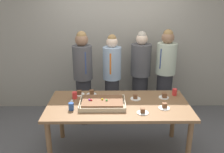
{
  "coord_description": "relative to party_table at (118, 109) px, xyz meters",
  "views": [
    {
      "loc": [
        -0.12,
        -3.02,
        2.24
      ],
      "look_at": [
        -0.09,
        0.15,
        1.14
      ],
      "focal_mm": 38.43,
      "sensor_mm": 36.0,
      "label": 1
    }
  ],
  "objects": [
    {
      "name": "person_striped_tie_right",
      "position": [
        -0.58,
        0.91,
        0.17
      ],
      "size": [
        0.33,
        0.33,
        1.66
      ],
      "rotation": [
        0.0,
        0.0,
        -1.21
      ],
      "color": "#28282D",
      "rests_on": "ground_plane"
    },
    {
      "name": "interior_back_panel",
      "position": [
        0.0,
        1.6,
        0.8
      ],
      "size": [
        8.0,
        0.12,
        3.0
      ],
      "primitive_type": "cube",
      "color": "#9E998E",
      "rests_on": "ground_plane"
    },
    {
      "name": "plated_slice_far_left",
      "position": [
        0.61,
        -0.14,
        0.11
      ],
      "size": [
        0.15,
        0.15,
        0.07
      ],
      "color": "white",
      "rests_on": "party_table"
    },
    {
      "name": "plated_slice_near_right",
      "position": [
        0.3,
        -0.28,
        0.1
      ],
      "size": [
        0.15,
        0.15,
        0.07
      ],
      "color": "white",
      "rests_on": "party_table"
    },
    {
      "name": "drink_cup_nearest",
      "position": [
        -0.63,
        0.19,
        0.13
      ],
      "size": [
        0.07,
        0.07,
        0.1
      ],
      "primitive_type": "cylinder",
      "color": "red",
      "rests_on": "party_table"
    },
    {
      "name": "person_serving_front",
      "position": [
        0.88,
        1.08,
        0.16
      ],
      "size": [
        0.35,
        0.35,
        1.66
      ],
      "rotation": [
        0.0,
        0.0,
        -2.35
      ],
      "color": "#28282D",
      "rests_on": "ground_plane"
    },
    {
      "name": "plated_slice_far_right",
      "position": [
        -0.39,
        0.31,
        0.11
      ],
      "size": [
        0.15,
        0.15,
        0.08
      ],
      "color": "white",
      "rests_on": "party_table"
    },
    {
      "name": "person_green_shirt_behind",
      "position": [
        0.45,
        1.19,
        0.13
      ],
      "size": [
        0.37,
        0.37,
        1.62
      ],
      "rotation": [
        0.0,
        0.0,
        -2.07
      ],
      "color": "#28282D",
      "rests_on": "ground_plane"
    },
    {
      "name": "party_table",
      "position": [
        0.0,
        0.0,
        0.0
      ],
      "size": [
        1.96,
        0.96,
        0.79
      ],
      "color": "brown",
      "rests_on": "ground_plane"
    },
    {
      "name": "plated_slice_center_back",
      "position": [
        0.25,
        0.15,
        0.11
      ],
      "size": [
        0.15,
        0.15,
        0.07
      ],
      "color": "white",
      "rests_on": "party_table"
    },
    {
      "name": "cake_server_utensil",
      "position": [
        -0.66,
        0.03,
        0.09
      ],
      "size": [
        0.03,
        0.2,
        0.01
      ],
      "primitive_type": "cube",
      "color": "silver",
      "rests_on": "party_table"
    },
    {
      "name": "drink_cup_far_end",
      "position": [
        -0.63,
        -0.18,
        0.13
      ],
      "size": [
        0.07,
        0.07,
        0.1
      ],
      "primitive_type": "cylinder",
      "color": "#2D5199",
      "rests_on": "party_table"
    },
    {
      "name": "plated_slice_near_left",
      "position": [
        0.68,
        0.19,
        0.11
      ],
      "size": [
        0.15,
        0.15,
        0.08
      ],
      "color": "white",
      "rests_on": "party_table"
    },
    {
      "name": "person_far_right_suit",
      "position": [
        -0.08,
        0.95,
        0.13
      ],
      "size": [
        0.32,
        0.32,
        1.6
      ],
      "rotation": [
        0.0,
        0.0,
        -1.71
      ],
      "color": "#28282D",
      "rests_on": "ground_plane"
    },
    {
      "name": "drink_cup_middle",
      "position": [
        0.85,
        0.29,
        0.13
      ],
      "size": [
        0.07,
        0.07,
        0.1
      ],
      "primitive_type": "cylinder",
      "color": "red",
      "rests_on": "party_table"
    },
    {
      "name": "plated_slice_center_front",
      "position": [
        -0.58,
        0.31,
        0.11
      ],
      "size": [
        0.15,
        0.15,
        0.07
      ],
      "color": "white",
      "rests_on": "party_table"
    },
    {
      "name": "sheet_cake",
      "position": [
        -0.22,
        -0.04,
        0.12
      ],
      "size": [
        0.62,
        0.44,
        0.1
      ],
      "color": "beige",
      "rests_on": "party_table"
    },
    {
      "name": "ground_plane",
      "position": [
        0.0,
        0.0,
        -0.7
      ],
      "size": [
        12.0,
        12.0,
        0.0
      ],
      "primitive_type": "plane",
      "color": "#5B5B60"
    }
  ]
}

